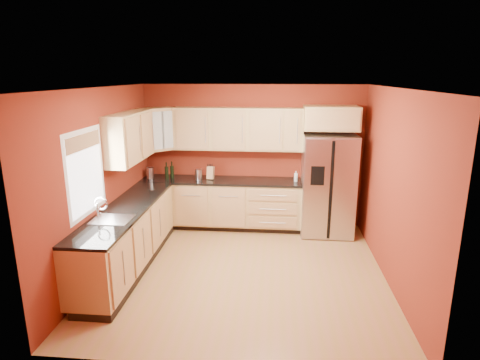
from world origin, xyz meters
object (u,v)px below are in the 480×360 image
object	(u,v)px
knife_block	(210,173)
wine_bottle_a	(167,171)
canister_left	(199,174)
soap_dispenser	(296,176)
refrigerator	(328,185)

from	to	relation	value
knife_block	wine_bottle_a	bearing A→B (deg)	-169.36
canister_left	soap_dispenser	size ratio (longest dim) A/B	1.06
refrigerator	soap_dispenser	world-z (taller)	refrigerator
canister_left	knife_block	distance (m)	0.22
canister_left	knife_block	bearing A→B (deg)	20.04
wine_bottle_a	canister_left	bearing A→B (deg)	-0.78
refrigerator	knife_block	distance (m)	2.10
wine_bottle_a	knife_block	world-z (taller)	wine_bottle_a
refrigerator	knife_block	world-z (taller)	refrigerator
canister_left	knife_block	world-z (taller)	knife_block
refrigerator	soap_dispenser	bearing A→B (deg)	174.07
wine_bottle_a	knife_block	distance (m)	0.80
canister_left	wine_bottle_a	size ratio (longest dim) A/B	0.64
wine_bottle_a	soap_dispenser	bearing A→B (deg)	0.83
refrigerator	knife_block	xyz separation A→B (m)	(-2.10, 0.09, 0.15)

